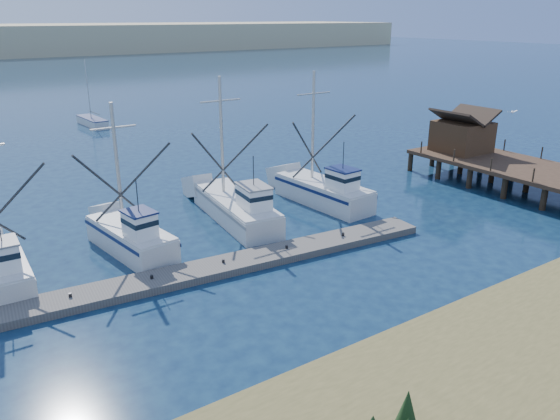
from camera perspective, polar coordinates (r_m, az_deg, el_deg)
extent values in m
plane|color=#0C1D37|center=(28.46, 9.60, -8.30)|extent=(500.00, 500.00, 0.00)
cube|color=#55514C|center=(29.41, -11.33, -6.99)|extent=(32.01, 4.91, 0.43)
cylinder|color=black|center=(47.08, 24.80, 2.60)|extent=(0.44, 0.44, 1.70)
cube|color=black|center=(46.83, 24.98, 3.76)|extent=(7.00, 20.00, 0.30)
cube|color=#4C331E|center=(50.32, 18.48, 7.30)|extent=(4.00, 4.00, 2.60)
cube|color=silver|center=(31.95, -26.88, -5.70)|extent=(2.37, 6.81, 1.37)
cube|color=white|center=(29.81, -26.82, -4.43)|extent=(1.31, 1.68, 1.50)
cube|color=silver|center=(33.29, -15.28, -3.05)|extent=(3.32, 7.31, 1.51)
cube|color=white|center=(31.14, -14.42, -1.58)|extent=(1.60, 1.89, 1.50)
cylinder|color=#B7B2A8|center=(33.03, -16.65, 4.58)|extent=(0.22, 0.22, 7.15)
cube|color=silver|center=(37.26, -4.68, 0.06)|extent=(3.80, 9.82, 1.51)
cube|color=white|center=(34.76, -2.75, 1.28)|extent=(1.83, 2.50, 1.50)
cylinder|color=#B7B2A8|center=(37.35, -6.12, 7.64)|extent=(0.22, 0.22, 7.98)
cube|color=silver|center=(40.45, 4.53, 1.73)|extent=(3.22, 8.39, 1.59)
cube|color=white|center=(38.44, 6.54, 3.11)|extent=(1.67, 2.11, 1.50)
cylinder|color=#B7B2A8|center=(40.33, 3.47, 8.69)|extent=(0.22, 0.22, 7.93)
cube|color=silver|center=(74.09, -19.02, 8.69)|extent=(2.24, 6.69, 0.90)
cylinder|color=#B7B2A8|center=(73.79, -19.44, 11.81)|extent=(0.12, 0.12, 7.20)
sphere|color=white|center=(44.46, 23.12, 9.40)|extent=(0.20, 0.20, 0.20)
cube|color=white|center=(44.21, 22.90, 9.41)|extent=(0.50, 0.12, 0.13)
cube|color=white|center=(44.71, 23.34, 9.45)|extent=(0.50, 0.12, 0.13)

